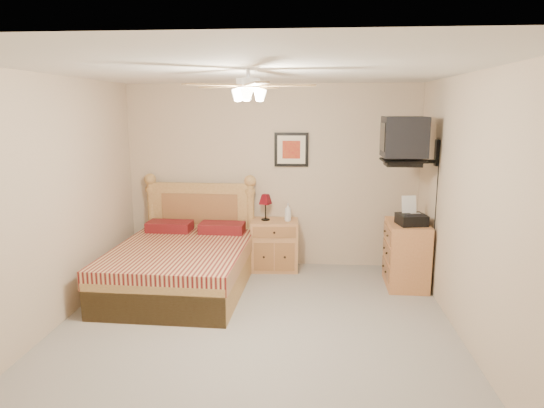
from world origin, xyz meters
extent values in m
plane|color=gray|center=(0.00, 0.00, 0.00)|extent=(4.50, 4.50, 0.00)
cube|color=white|center=(0.00, 0.00, 2.50)|extent=(4.00, 4.50, 0.04)
cube|color=#C4AD90|center=(0.00, 2.25, 1.25)|extent=(4.00, 0.04, 2.50)
cube|color=#C4AD90|center=(0.00, -2.25, 1.25)|extent=(4.00, 0.04, 2.50)
cube|color=#C4AD90|center=(-2.00, 0.00, 1.25)|extent=(0.04, 4.50, 2.50)
cube|color=#C4AD90|center=(2.00, 0.00, 1.25)|extent=(0.04, 4.50, 2.50)
cube|color=#C5854A|center=(0.06, 2.00, 0.34)|extent=(0.65, 0.51, 0.68)
imported|color=silver|center=(0.24, 1.99, 0.80)|extent=(0.12, 0.12, 0.24)
cube|color=black|center=(0.27, 2.23, 1.62)|extent=(0.46, 0.04, 0.46)
cube|color=#AF673A|center=(1.73, 1.49, 0.40)|extent=(0.49, 0.69, 0.81)
imported|color=tan|center=(1.75, 1.73, 0.82)|extent=(0.26, 0.32, 0.03)
imported|color=tan|center=(1.78, 1.72, 0.84)|extent=(0.21, 0.27, 0.02)
camera|label=1|loc=(0.54, -4.36, 2.18)|focal=32.00mm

